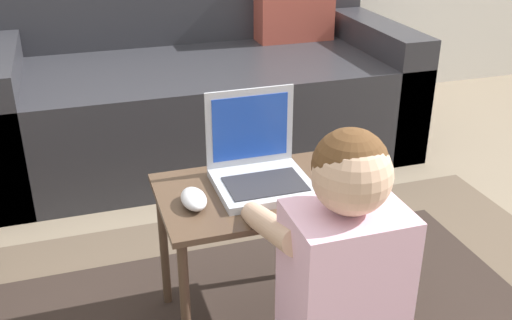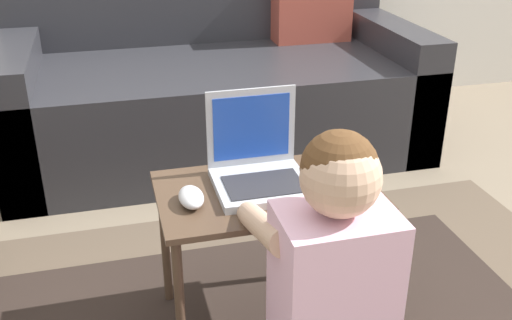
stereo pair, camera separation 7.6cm
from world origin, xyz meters
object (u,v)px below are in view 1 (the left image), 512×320
at_px(computer_mouse, 194,199).
at_px(person_seated, 340,308).
at_px(laptop_desk, 268,208).
at_px(laptop, 260,170).
at_px(couch, 200,83).

relative_size(computer_mouse, person_seated, 0.15).
distance_m(laptop_desk, laptop, 0.10).
bearing_deg(laptop, laptop_desk, -70.92).
bearing_deg(person_seated, couch, 87.34).
distance_m(laptop, computer_mouse, 0.20).
bearing_deg(laptop, couch, 84.43).
height_order(couch, person_seated, couch).
bearing_deg(laptop_desk, couch, 85.08).
bearing_deg(computer_mouse, person_seated, -56.44).
bearing_deg(computer_mouse, laptop_desk, 7.99).
distance_m(couch, laptop, 1.25).
distance_m(couch, person_seated, 1.64).
relative_size(laptop_desk, person_seated, 0.77).
bearing_deg(laptop_desk, person_seated, -84.99).
xyz_separation_m(couch, laptop_desk, (-0.11, -1.27, 0.07)).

